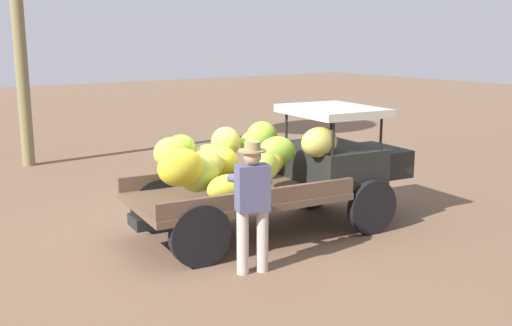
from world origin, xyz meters
name	(u,v)px	position (x,y,z in m)	size (l,w,h in m)	color
ground_plane	(224,234)	(0.00, 0.00, 0.00)	(60.00, 60.00, 0.00)	brown
truck	(277,169)	(0.75, -0.33, 0.97)	(4.59, 2.18, 1.85)	black
farmer	(252,199)	(-0.51, -1.49, 0.95)	(0.54, 0.50, 1.68)	#BEAAA1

